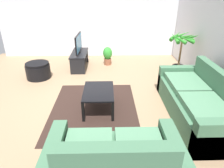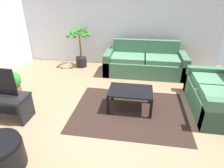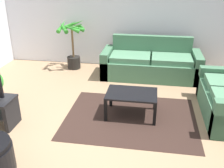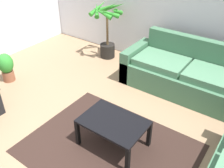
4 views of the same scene
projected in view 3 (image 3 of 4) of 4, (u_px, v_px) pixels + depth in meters
ground_plane at (93, 125)px, 4.23m from camera, size 6.60×6.60×0.00m
wall_back at (119, 13)px, 6.40m from camera, size 6.00×0.06×2.70m
couch_main at (151, 64)px, 6.05m from camera, size 2.22×0.90×0.90m
coffee_table at (132, 96)px, 4.40m from camera, size 0.85×0.58×0.42m
area_rug at (130, 118)px, 4.45m from camera, size 2.20×1.70×0.01m
potted_palm at (73, 44)px, 6.45m from camera, size 0.68×0.69×1.21m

